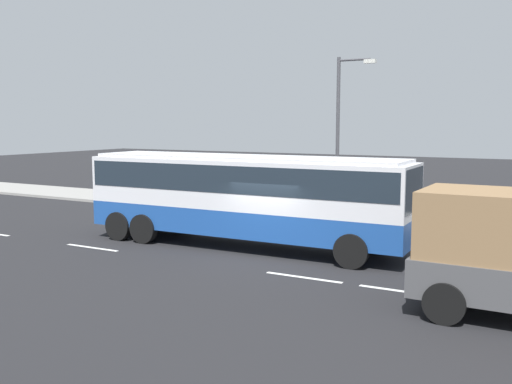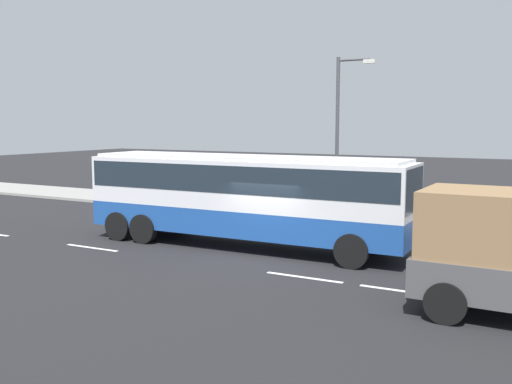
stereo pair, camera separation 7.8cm
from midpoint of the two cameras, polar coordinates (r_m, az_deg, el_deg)
The scene contains 6 objects.
ground_plane at distance 19.65m, azimuth 1.08°, elevation -6.37°, with size 120.00×120.00×0.00m, color black.
sidewalk_curb at distance 27.73m, azimuth 9.69°, elevation -2.41°, with size 80.00×4.00×0.15m, color gray.
lane_centreline at distance 19.57m, azimuth -8.62°, elevation -6.49°, with size 31.55×0.16×0.01m.
coach_bus at distance 20.81m, azimuth -1.29°, elevation 0.14°, with size 12.15×2.89×3.31m.
pedestrian_near_curb at distance 27.97m, azimuth 8.36°, elevation -0.26°, with size 0.32×0.32×1.60m.
street_lamp at distance 25.95m, azimuth 8.27°, elevation 6.27°, with size 1.74×0.24×7.18m.
Camera 2 is at (8.83, -16.97, 4.50)m, focal length 40.63 mm.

